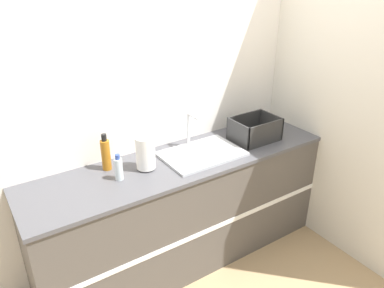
{
  "coord_description": "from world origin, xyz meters",
  "views": [
    {
      "loc": [
        -1.29,
        -1.79,
        2.22
      ],
      "look_at": [
        0.06,
        0.27,
        1.04
      ],
      "focal_mm": 35.0,
      "sensor_mm": 36.0,
      "label": 1
    }
  ],
  "objects_px": {
    "dish_rack": "(254,131)",
    "bottle_amber": "(106,154)",
    "paper_towel_roll": "(145,153)",
    "bottle_clear": "(119,168)",
    "sink": "(201,153)"
  },
  "relations": [
    {
      "from": "sink",
      "to": "dish_rack",
      "type": "distance_m",
      "value": 0.52
    },
    {
      "from": "paper_towel_roll",
      "to": "dish_rack",
      "type": "bearing_deg",
      "value": -2.89
    },
    {
      "from": "sink",
      "to": "bottle_clear",
      "type": "relative_size",
      "value": 3.23
    },
    {
      "from": "dish_rack",
      "to": "bottle_amber",
      "type": "distance_m",
      "value": 1.22
    },
    {
      "from": "paper_towel_roll",
      "to": "bottle_clear",
      "type": "height_order",
      "value": "paper_towel_roll"
    },
    {
      "from": "paper_towel_roll",
      "to": "dish_rack",
      "type": "distance_m",
      "value": 0.97
    },
    {
      "from": "dish_rack",
      "to": "bottle_amber",
      "type": "height_order",
      "value": "bottle_amber"
    },
    {
      "from": "sink",
      "to": "bottle_amber",
      "type": "bearing_deg",
      "value": 164.85
    },
    {
      "from": "bottle_amber",
      "to": "bottle_clear",
      "type": "relative_size",
      "value": 1.45
    },
    {
      "from": "dish_rack",
      "to": "bottle_amber",
      "type": "xyz_separation_m",
      "value": [
        -1.2,
        0.2,
        0.05
      ]
    },
    {
      "from": "paper_towel_roll",
      "to": "bottle_clear",
      "type": "xyz_separation_m",
      "value": [
        -0.22,
        -0.03,
        -0.04
      ]
    },
    {
      "from": "paper_towel_roll",
      "to": "dish_rack",
      "type": "relative_size",
      "value": 0.66
    },
    {
      "from": "bottle_amber",
      "to": "dish_rack",
      "type": "bearing_deg",
      "value": -9.32
    },
    {
      "from": "paper_towel_roll",
      "to": "bottle_amber",
      "type": "distance_m",
      "value": 0.28
    },
    {
      "from": "paper_towel_roll",
      "to": "bottle_clear",
      "type": "distance_m",
      "value": 0.22
    }
  ]
}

